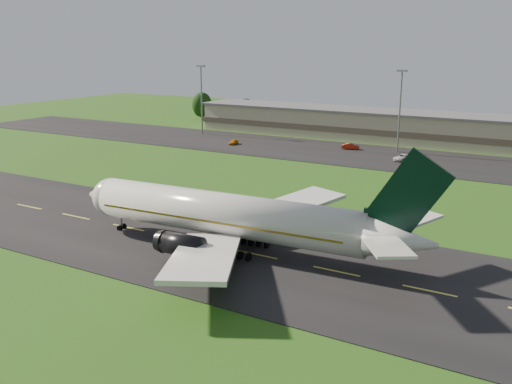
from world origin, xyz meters
The scene contains 10 objects.
ground centered at (0.00, 0.00, 0.00)m, with size 360.00×360.00×0.00m, color #234B12.
taxiway centered at (0.00, 0.00, 0.05)m, with size 220.00×30.00×0.10m, color black.
apron centered at (0.00, 72.00, 0.05)m, with size 260.00×30.00×0.10m, color black.
airliner centered at (7.09, 0.05, 4.66)m, with size 51.30×42.10×15.57m.
terminal centered at (6.40, 96.18, 3.99)m, with size 145.00×16.00×8.40m.
light_mast_west centered at (-55.00, 80.00, 12.74)m, with size 2.40×1.20×20.35m.
light_mast_centre centered at (5.00, 80.00, 12.74)m, with size 2.40×1.20×20.35m.
service_vehicle_a centered at (-36.55, 68.73, 0.74)m, with size 1.51×3.74×1.28m, color orange.
service_vehicle_b centered at (-6.59, 77.76, 0.84)m, with size 1.56×4.49×1.48m, color #AA210B.
service_vehicle_c centered at (9.34, 69.94, 0.84)m, with size 2.45×5.32×1.48m, color beige.
Camera 1 is at (45.84, -59.49, 26.36)m, focal length 40.00 mm.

